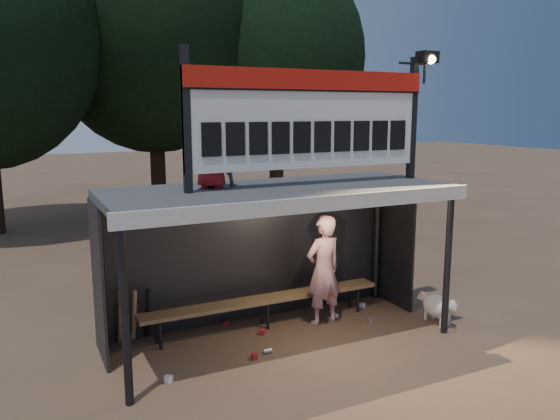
% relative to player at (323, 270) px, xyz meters
% --- Properties ---
extents(ground, '(80.00, 80.00, 0.00)m').
position_rel_player_xyz_m(ground, '(-0.90, -0.25, -0.89)').
color(ground, brown).
rests_on(ground, ground).
extents(player, '(0.71, 0.52, 1.79)m').
position_rel_player_xyz_m(player, '(0.00, 0.00, 0.00)').
color(player, silver).
rests_on(player, ground).
extents(child_a, '(0.56, 0.47, 1.02)m').
position_rel_player_xyz_m(child_a, '(-1.71, 0.08, 1.94)').
color(child_a, gray).
rests_on(child_a, dugout_shelter).
extents(child_b, '(0.63, 0.57, 1.08)m').
position_rel_player_xyz_m(child_b, '(-1.82, 0.02, 1.96)').
color(child_b, maroon).
rests_on(child_b, dugout_shelter).
extents(dugout_shelter, '(5.10, 2.08, 2.32)m').
position_rel_player_xyz_m(dugout_shelter, '(-0.90, -0.00, 0.95)').
color(dugout_shelter, '#3C3C3F').
rests_on(dugout_shelter, ground).
extents(scoreboard_assembly, '(4.10, 0.27, 1.99)m').
position_rel_player_xyz_m(scoreboard_assembly, '(-0.34, -0.26, 2.43)').
color(scoreboard_assembly, black).
rests_on(scoreboard_assembly, dugout_shelter).
extents(bench, '(4.00, 0.35, 0.48)m').
position_rel_player_xyz_m(bench, '(-0.90, 0.30, -0.46)').
color(bench, olive).
rests_on(bench, ground).
extents(tree_mid, '(7.22, 7.22, 10.36)m').
position_rel_player_xyz_m(tree_mid, '(0.10, 11.25, 5.27)').
color(tree_mid, black).
rests_on(tree_mid, ground).
extents(tree_right, '(6.08, 6.08, 8.72)m').
position_rel_player_xyz_m(tree_right, '(4.10, 10.25, 4.30)').
color(tree_right, '#322116').
rests_on(tree_right, ground).
extents(dog, '(0.36, 0.81, 0.49)m').
position_rel_player_xyz_m(dog, '(1.69, -0.82, -0.61)').
color(dog, white).
rests_on(dog, ground).
extents(bats, '(0.48, 0.33, 0.84)m').
position_rel_player_xyz_m(bats, '(-2.88, 0.57, -0.46)').
color(bats, '#906743').
rests_on(bats, ground).
extents(litter, '(3.87, 1.52, 0.08)m').
position_rel_player_xyz_m(litter, '(-0.76, -0.17, -0.86)').
color(litter, red).
rests_on(litter, ground).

